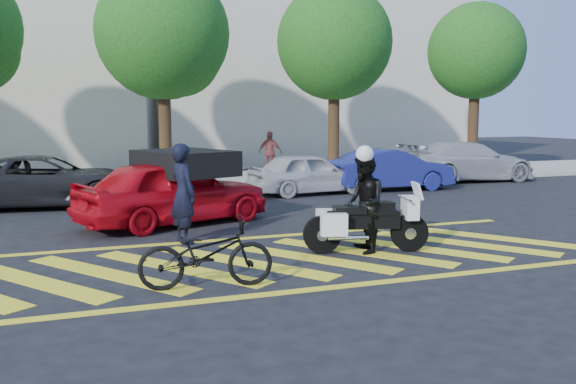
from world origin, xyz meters
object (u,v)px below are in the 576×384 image
object	(u,v)px
police_motorcycle	(364,222)
red_convertible	(174,191)
parked_right	(390,170)
parked_far_right	(468,161)
parked_mid_left	(46,181)
officer_bike	(183,194)
officer_moto	(364,204)
parked_mid_right	(309,173)
bicycle	(206,254)

from	to	relation	value
police_motorcycle	red_convertible	size ratio (longest dim) A/B	0.51
parked_right	parked_far_right	size ratio (longest dim) A/B	0.81
parked_right	parked_far_right	xyz separation A→B (m)	(4.06, 1.40, 0.06)
parked_right	parked_mid_left	bearing A→B (deg)	91.30
officer_bike	parked_far_right	xyz separation A→B (m)	(11.95, 7.30, -0.23)
parked_right	parked_far_right	distance (m)	4.29
officer_moto	parked_mid_right	size ratio (longest dim) A/B	0.47
police_motorcycle	parked_far_right	distance (m)	12.93
bicycle	parked_right	bearing A→B (deg)	-34.82
officer_bike	parked_mid_left	world-z (taller)	officer_bike
bicycle	parked_mid_left	bearing A→B (deg)	21.50
officer_bike	bicycle	distance (m)	3.23
parked_mid_left	officer_moto	bearing A→B (deg)	-138.25
police_motorcycle	parked_right	xyz separation A→B (m)	(4.99, 7.83, 0.13)
officer_bike	parked_far_right	size ratio (longest dim) A/B	0.38
officer_bike	bicycle	xyz separation A→B (m)	(-0.27, -3.18, -0.46)
officer_bike	red_convertible	world-z (taller)	officer_bike
officer_bike	parked_right	bearing A→B (deg)	-70.31
officer_bike	police_motorcycle	world-z (taller)	officer_bike
officer_bike	parked_mid_left	xyz separation A→B (m)	(-2.60, 5.90, -0.27)
bicycle	parked_mid_right	distance (m)	10.51
police_motorcycle	officer_bike	bearing A→B (deg)	160.59
bicycle	parked_far_right	xyz separation A→B (m)	(12.22, 10.49, 0.23)
parked_mid_left	parked_mid_right	xyz separation A→B (m)	(7.61, 0.00, -0.04)
parked_far_right	parked_mid_left	bearing A→B (deg)	98.15
officer_bike	parked_far_right	world-z (taller)	officer_bike
red_convertible	parked_right	xyz separation A→B (m)	(7.73, 3.82, -0.07)
police_motorcycle	parked_mid_right	bearing A→B (deg)	89.12
parked_mid_right	parked_far_right	size ratio (longest dim) A/B	0.75
officer_moto	parked_far_right	distance (m)	12.94
red_convertible	officer_moto	bearing A→B (deg)	-166.44
police_motorcycle	parked_far_right	xyz separation A→B (m)	(9.05, 9.23, 0.19)
police_motorcycle	parked_far_right	bearing A→B (deg)	59.77
parked_mid_left	parked_far_right	distance (m)	14.62
parked_right	officer_moto	bearing A→B (deg)	148.73
officer_bike	police_motorcycle	size ratio (longest dim) A/B	0.86
red_convertible	parked_right	world-z (taller)	red_convertible
officer_moto	parked_right	world-z (taller)	officer_moto
bicycle	police_motorcycle	bearing A→B (deg)	-61.29
bicycle	officer_moto	xyz separation A→B (m)	(3.16, 1.25, 0.39)
officer_moto	parked_right	size ratio (longest dim) A/B	0.43
parked_mid_right	parked_right	xyz separation A→B (m)	(2.88, 0.00, 0.03)
officer_bike	police_motorcycle	distance (m)	3.51
red_convertible	police_motorcycle	bearing A→B (deg)	-166.22
officer_bike	parked_right	distance (m)	9.86
officer_moto	parked_mid_right	world-z (taller)	officer_moto
officer_moto	red_convertible	bearing A→B (deg)	-131.69
officer_moto	officer_bike	bearing A→B (deg)	-109.68
officer_bike	parked_mid_right	world-z (taller)	officer_bike
parked_mid_left	bicycle	bearing A→B (deg)	-158.87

